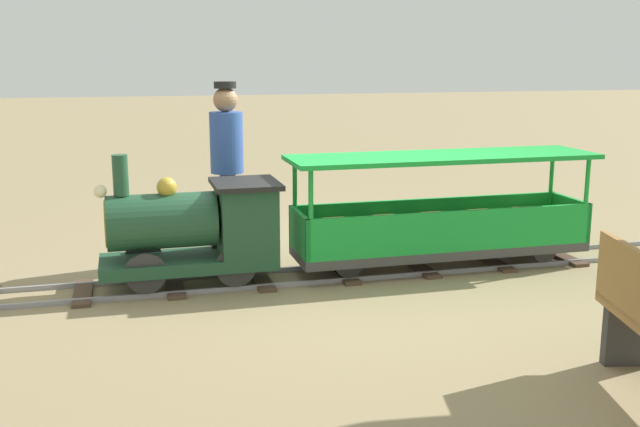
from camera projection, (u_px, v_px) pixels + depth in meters
name	position (u px, v px, depth m)	size (l,w,h in m)	color
ground_plane	(353.00, 274.00, 6.41)	(60.00, 60.00, 0.00)	#8C7A56
track	(342.00, 273.00, 6.38)	(0.66, 6.40, 0.04)	gray
locomotive	(197.00, 228.00, 5.97)	(0.62, 1.44, 1.06)	#1E472D
passenger_car	(441.00, 221.00, 6.52)	(0.72, 2.70, 0.97)	#3F3F3F
conductor_person	(227.00, 156.00, 6.74)	(0.30, 0.30, 1.62)	#282D47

